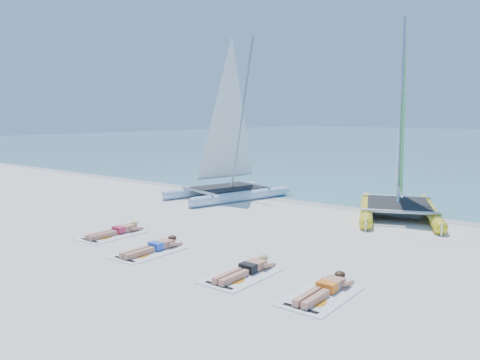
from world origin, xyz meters
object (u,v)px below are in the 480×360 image
object	(u,v)px
towel_b	(149,252)
towel_c	(242,276)
catamaran_yellow	(400,150)
towel_d	(321,296)
sunbather_b	(155,246)
sunbather_d	(326,287)
sunbather_c	(247,268)
towel_a	(112,235)
sunbather_a	(118,230)
catamaran_blue	(229,148)

from	to	relation	value
towel_b	towel_c	bearing A→B (deg)	0.97
catamaran_yellow	towel_d	distance (m)	8.86
sunbather_b	sunbather_d	world-z (taller)	same
sunbather_b	towel_c	world-z (taller)	sunbather_b
sunbather_c	towel_a	bearing A→B (deg)	177.05
towel_b	sunbather_d	bearing A→B (deg)	3.08
sunbather_a	sunbather_c	size ratio (longest dim) A/B	1.00
catamaran_yellow	towel_d	size ratio (longest dim) A/B	3.81
towel_a	towel_c	bearing A→B (deg)	-5.14
catamaran_yellow	towel_b	bearing A→B (deg)	-133.04
towel_a	towel_d	xyz separation A→B (m)	(6.85, -0.43, 0.00)
catamaran_blue	sunbather_b	bearing A→B (deg)	-49.40
towel_c	towel_d	xyz separation A→B (m)	(1.87, 0.01, 0.00)
sunbather_a	towel_b	xyz separation A→B (m)	(2.11, -0.69, -0.11)
catamaran_yellow	towel_d	world-z (taller)	catamaran_yellow
towel_c	catamaran_blue	bearing A→B (deg)	130.50
sunbather_a	towel_d	bearing A→B (deg)	-5.22
towel_d	towel_b	bearing A→B (deg)	-179.24
catamaran_blue	sunbather_a	size ratio (longest dim) A/B	4.00
towel_a	sunbather_c	world-z (taller)	sunbather_c
towel_a	sunbather_a	xyz separation A→B (m)	(0.00, 0.19, 0.11)
sunbather_c	towel_c	bearing A→B (deg)	-90.00
towel_d	sunbather_a	bearing A→B (deg)	174.78
towel_c	towel_d	world-z (taller)	same
catamaran_blue	towel_a	xyz separation A→B (m)	(1.27, -6.88, -2.05)
towel_a	catamaran_blue	bearing A→B (deg)	100.49
sunbather_c	sunbather_d	xyz separation A→B (m)	(1.87, 0.01, 0.00)
catamaran_yellow	sunbather_c	bearing A→B (deg)	-114.78
catamaran_blue	towel_b	bearing A→B (deg)	-49.98
catamaran_blue	towel_a	bearing A→B (deg)	-64.14
towel_b	sunbather_d	size ratio (longest dim) A/B	1.07
towel_d	towel_a	bearing A→B (deg)	176.37
catamaran_yellow	towel_a	bearing A→B (deg)	-145.90
catamaran_yellow	sunbather_d	size ratio (longest dim) A/B	4.09
catamaran_yellow	sunbather_d	world-z (taller)	catamaran_yellow
towel_a	sunbather_c	size ratio (longest dim) A/B	1.07
catamaran_yellow	sunbather_a	world-z (taller)	catamaran_yellow
towel_a	sunbather_b	bearing A→B (deg)	-8.23
catamaran_blue	sunbather_c	world-z (taller)	catamaran_blue
towel_c	sunbather_c	xyz separation A→B (m)	(0.00, 0.19, 0.11)
catamaran_yellow	towel_b	distance (m)	9.38
towel_c	sunbather_a	bearing A→B (deg)	172.67
towel_d	sunbather_d	size ratio (longest dim) A/B	1.07
catamaran_yellow	sunbather_a	distance (m)	9.72
towel_a	sunbather_a	distance (m)	0.22
towel_c	sunbather_d	bearing A→B (deg)	6.28
sunbather_b	sunbather_c	size ratio (longest dim) A/B	1.00
catamaran_blue	towel_b	xyz separation A→B (m)	(3.38, -7.37, -2.05)
catamaran_yellow	sunbather_b	xyz separation A→B (m)	(-3.26, -8.32, -2.10)
catamaran_blue	sunbather_b	size ratio (longest dim) A/B	4.00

